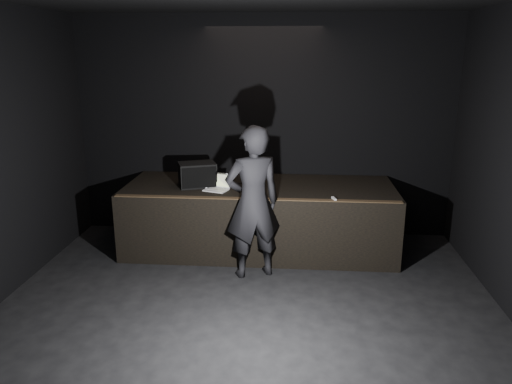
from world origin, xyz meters
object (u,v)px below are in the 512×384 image
Objects in this scene: laptop at (218,186)px; stage_monitor at (197,175)px; beer_can at (206,183)px; person at (253,203)px; stage_riser at (260,217)px.

stage_monitor is at bearing 174.01° from laptop.
beer_can is (0.14, -0.11, -0.09)m from stage_monitor.
person is (0.57, -0.68, -0.04)m from laptop.
stage_monitor reaches higher than laptop.
beer_can is (-0.19, 0.05, 0.03)m from laptop.
person reaches higher than stage_monitor.
stage_monitor is 1.23m from person.
stage_riser is 9.89× the size of laptop.
person reaches higher than laptop.
stage_riser is at bearing 16.05° from beer_can.
stage_monitor is 0.20m from beer_can.
person reaches higher than beer_can.
person is at bearing -62.82° from stage_monitor.
person is at bearing -30.79° from laptop.
stage_riser is at bearing -12.70° from stage_monitor.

